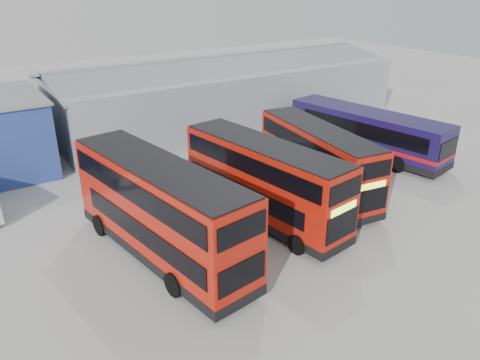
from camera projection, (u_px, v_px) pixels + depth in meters
ground_plane at (292, 237)px, 24.09m from camera, size 120.00×120.00×0.00m
maintenance_shed at (223, 92)px, 42.35m from camera, size 30.50×12.00×5.89m
double_decker_left at (160, 212)px, 21.47m from camera, size 4.35×11.55×4.78m
double_decker_centre at (264, 183)px, 24.95m from camera, size 3.95×10.68×4.42m
double_decker_right at (317, 161)px, 28.06m from camera, size 3.72×10.14×4.20m
single_decker_blue at (366, 134)px, 34.38m from camera, size 4.86×12.49×3.31m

